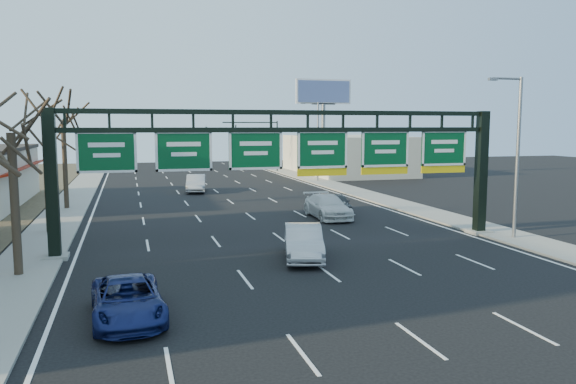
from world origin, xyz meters
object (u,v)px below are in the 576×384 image
object	(u,v)px
car_silver_sedan	(303,242)
car_white_wagon	(327,206)
car_blue_suv	(128,300)
sign_gantry	(292,159)

from	to	relation	value
car_silver_sedan	car_white_wagon	world-z (taller)	car_silver_sedan
car_blue_suv	car_white_wagon	xyz separation A→B (m)	(13.38, 17.61, 0.12)
car_blue_suv	car_silver_sedan	world-z (taller)	car_silver_sedan
car_blue_suv	car_white_wagon	world-z (taller)	car_white_wagon
sign_gantry	car_white_wagon	world-z (taller)	sign_gantry
car_blue_suv	car_silver_sedan	distance (m)	10.43
car_silver_sedan	car_white_wagon	size ratio (longest dim) A/B	0.90
car_silver_sedan	car_white_wagon	bearing A→B (deg)	78.91
sign_gantry	car_blue_suv	size ratio (longest dim) A/B	5.06
car_blue_suv	car_white_wagon	size ratio (longest dim) A/B	0.88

